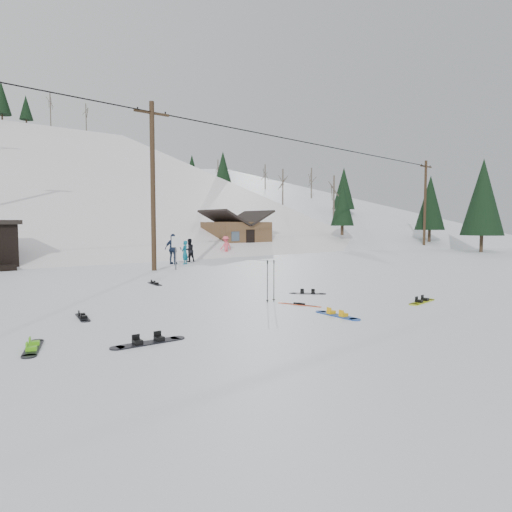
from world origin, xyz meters
TOP-DOWN VIEW (x-y plane):
  - ground at (0.00, 0.00)m, footprint 200.00×200.00m
  - ridge_right at (38.00, 50.00)m, footprint 45.66×93.98m
  - treeline_right at (36.00, 42.00)m, footprint 20.00×60.00m
  - utility_pole at (2.00, 14.00)m, footprint 2.00×0.26m
  - utility_pole_right at (34.00, 17.00)m, footprint 2.00×0.26m
  - trail_sign at (3.10, 13.58)m, footprint 0.50×0.09m
  - cabin at (15.00, 24.00)m, footprint 5.39×4.40m
  - hero_snowboard at (0.26, -0.44)m, footprint 0.38×1.59m
  - hero_skis at (0.63, 1.41)m, footprint 0.57×1.40m
  - ski_poles at (0.32, 2.42)m, footprint 0.37×0.10m
  - board_scatter_a at (-5.04, 0.15)m, footprint 1.65×0.36m
  - board_scatter_b at (-5.24, 3.70)m, footprint 0.44×1.29m
  - board_scatter_c at (-7.04, 1.24)m, footprint 0.68×1.41m
  - board_scatter_d at (2.49, 2.87)m, footprint 1.00×1.04m
  - board_scatter_e at (4.06, -0.71)m, footprint 1.58×0.49m
  - board_scatter_f at (-0.58, 8.79)m, footprint 0.38×1.31m
  - skier_teal at (5.27, 16.32)m, footprint 0.64×0.60m
  - skier_dark at (6.40, 17.69)m, footprint 0.75×0.59m
  - skier_pink at (11.24, 20.32)m, footprint 1.09×0.70m
  - skier_navy at (4.69, 16.75)m, footprint 1.03×1.18m

SIDE VIEW (x-z plane):
  - ridge_right at x=38.00m, z-range -38.30..16.30m
  - ground at x=0.00m, z-range 0.00..0.00m
  - treeline_right at x=36.00m, z-range -5.00..5.00m
  - hero_skis at x=0.63m, z-range -0.02..0.06m
  - board_scatter_b at x=-5.24m, z-range -0.02..0.07m
  - board_scatter_f at x=-0.58m, z-range -0.02..0.07m
  - board_scatter_d at x=2.49m, z-range -0.02..0.07m
  - board_scatter_c at x=-7.04m, z-range -0.03..0.08m
  - board_scatter_e at x=4.06m, z-range -0.03..0.08m
  - hero_snowboard at x=0.26m, z-range -0.03..0.08m
  - board_scatter_a at x=-5.04m, z-range -0.03..0.09m
  - ski_poles at x=0.32m, z-range 0.02..1.38m
  - skier_teal at x=5.27m, z-range 0.00..1.47m
  - skier_dark at x=6.40m, z-range 0.00..1.55m
  - skier_pink at x=11.24m, z-range 0.00..1.59m
  - skier_navy at x=4.69m, z-range 0.00..1.91m
  - trail_sign at x=3.10m, z-range 0.35..2.20m
  - cabin at x=15.00m, z-range -0.40..3.37m
  - utility_pole at x=2.00m, z-range 0.18..9.18m
  - utility_pole_right at x=34.00m, z-range 0.18..9.18m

